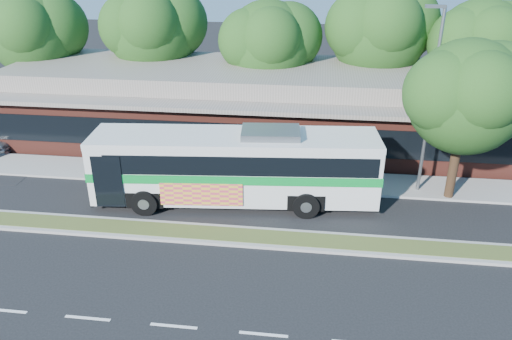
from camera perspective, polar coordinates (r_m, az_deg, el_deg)
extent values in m
plane|color=black|center=(21.36, -5.70, -8.32)|extent=(120.00, 120.00, 0.00)
cube|color=#444E21|center=(21.81, -5.36, -7.30)|extent=(26.00, 1.10, 0.15)
cube|color=gray|center=(26.79, -2.75, -0.75)|extent=(44.00, 2.60, 0.12)
cube|color=#59241C|center=(32.27, -0.81, 6.79)|extent=(32.00, 10.00, 3.20)
cube|color=#6E665D|center=(31.77, -0.83, 9.74)|extent=(33.20, 11.20, 0.24)
cube|color=#6E665D|center=(31.61, -0.83, 10.84)|extent=(30.00, 8.00, 1.00)
cube|color=black|center=(27.56, -2.27, 3.74)|extent=(30.00, 0.06, 1.60)
cylinder|color=slate|center=(24.99, 19.26, 6.88)|extent=(0.16, 0.16, 9.00)
cube|color=slate|center=(24.00, 19.86, 17.19)|extent=(0.90, 0.18, 0.14)
cylinder|color=black|center=(38.91, -23.08, 8.60)|extent=(0.44, 0.44, 3.99)
sphere|color=#214115|center=(38.15, -24.03, 13.96)|extent=(5.80, 5.80, 5.80)
sphere|color=#214115|center=(37.81, -22.07, 14.92)|extent=(4.52, 4.52, 4.52)
cylinder|color=black|center=(36.50, -11.23, 9.31)|extent=(0.44, 0.44, 4.20)
sphere|color=#214115|center=(35.67, -11.77, 15.34)|extent=(6.00, 6.00, 6.00)
sphere|color=#214115|center=(35.62, -9.46, 16.29)|extent=(4.68, 4.68, 4.68)
cylinder|color=black|center=(33.96, 1.35, 8.24)|extent=(0.44, 0.44, 3.78)
sphere|color=#214115|center=(33.11, 1.42, 14.16)|extent=(5.60, 5.60, 5.60)
sphere|color=#214115|center=(33.33, 3.73, 14.98)|extent=(4.37, 4.37, 4.37)
cylinder|color=black|center=(34.86, 13.19, 8.57)|extent=(0.44, 0.44, 4.41)
sphere|color=#214115|center=(33.98, 13.87, 15.15)|extent=(6.20, 6.20, 6.20)
sphere|color=#214115|center=(34.54, 16.27, 15.88)|extent=(4.84, 4.84, 4.84)
cylinder|color=black|center=(35.14, 23.10, 6.87)|extent=(0.44, 0.44, 3.86)
sphere|color=#214115|center=(34.30, 24.14, 12.69)|extent=(5.80, 5.80, 5.80)
sphere|color=#214115|center=(35.02, 26.18, 13.32)|extent=(4.52, 4.52, 4.52)
cube|color=silver|center=(23.59, -2.42, 0.49)|extent=(13.52, 4.02, 3.06)
cube|color=black|center=(23.32, -1.63, 1.85)|extent=(12.46, 3.98, 0.92)
cube|color=silver|center=(23.05, -2.48, 3.65)|extent=(13.54, 4.05, 0.29)
cube|color=#05802B|center=(23.63, -2.41, 0.29)|extent=(13.59, 4.10, 0.42)
cube|color=black|center=(24.85, -17.98, 1.47)|extent=(0.29, 2.49, 1.90)
cube|color=black|center=(23.74, 13.85, 1.82)|extent=(0.28, 2.32, 1.23)
cube|color=#C83B50|center=(22.80, -6.27, -2.80)|extent=(3.76, 0.40, 1.11)
cube|color=slate|center=(22.87, 1.68, 4.27)|extent=(2.81, 2.01, 0.33)
cylinder|color=black|center=(23.61, -12.62, -3.65)|extent=(1.25, 0.51, 1.22)
cylinder|color=black|center=(26.01, -11.19, -0.71)|extent=(1.25, 0.51, 1.22)
cylinder|color=black|center=(22.92, 5.73, -4.04)|extent=(1.25, 0.51, 1.22)
cylinder|color=black|center=(25.39, 5.39, -0.99)|extent=(1.25, 0.51, 1.22)
cylinder|color=black|center=(25.73, 21.68, 0.52)|extent=(0.44, 0.44, 3.59)
sphere|color=#214115|center=(24.63, 22.91, 7.67)|extent=(5.25, 5.25, 5.25)
sphere|color=#214115|center=(25.23, 25.46, 8.60)|extent=(4.10, 4.10, 4.10)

